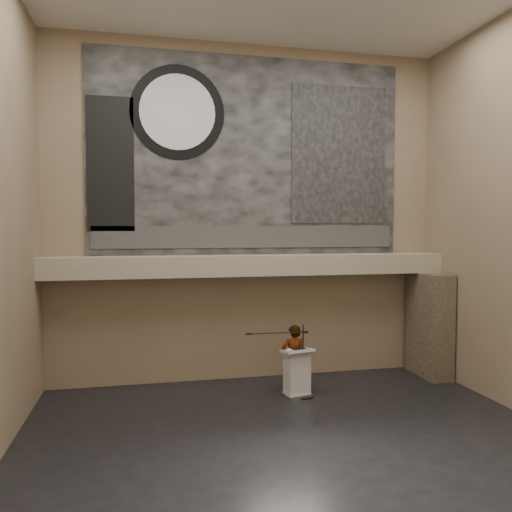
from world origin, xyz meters
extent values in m
plane|color=black|center=(0.00, 0.00, 0.00)|extent=(10.00, 10.00, 0.00)
cube|color=#7B674E|center=(0.00, 4.00, 4.25)|extent=(10.00, 0.02, 8.50)
cube|color=#7B674E|center=(0.00, -4.00, 4.25)|extent=(10.00, 0.02, 8.50)
cube|color=gray|center=(0.00, 3.60, 2.95)|extent=(10.00, 0.80, 0.50)
cylinder|color=#B2893D|center=(-1.60, 3.55, 2.67)|extent=(0.04, 0.04, 0.06)
cylinder|color=#B2893D|center=(1.90, 3.55, 2.67)|extent=(0.04, 0.04, 0.06)
cube|color=black|center=(0.00, 3.97, 5.70)|extent=(8.00, 0.05, 5.00)
cube|color=#303030|center=(0.00, 3.93, 3.65)|extent=(7.76, 0.02, 0.55)
cylinder|color=black|center=(-1.80, 3.93, 6.70)|extent=(2.30, 0.02, 2.30)
cylinder|color=silver|center=(-1.80, 3.91, 6.70)|extent=(1.84, 0.02, 1.84)
cube|color=black|center=(2.40, 3.93, 5.80)|extent=(2.60, 0.02, 3.60)
cube|color=black|center=(-3.40, 3.93, 5.40)|extent=(1.10, 0.02, 3.20)
cube|color=#413628|center=(4.65, 3.15, 1.35)|extent=(0.60, 1.40, 2.70)
cube|color=silver|center=(0.76, 2.29, 0.04)|extent=(0.69, 0.57, 0.08)
cube|color=silver|center=(0.76, 2.29, 0.56)|extent=(0.60, 0.47, 0.96)
cube|color=silver|center=(0.76, 2.27, 1.07)|extent=(0.76, 0.61, 0.13)
cube|color=black|center=(0.78, 2.26, 1.12)|extent=(0.34, 0.32, 0.04)
cube|color=silver|center=(0.60, 2.23, 1.10)|extent=(0.30, 0.33, 0.00)
imported|color=white|center=(0.80, 2.66, 0.80)|extent=(0.60, 0.41, 1.59)
cylinder|color=black|center=(0.90, 2.29, 0.01)|extent=(0.52, 0.52, 0.02)
cylinder|color=black|center=(0.90, 2.29, 0.83)|extent=(0.03, 0.03, 1.66)
cylinder|color=black|center=(0.27, 2.33, 1.49)|extent=(1.40, 0.11, 0.02)
camera|label=1|loc=(-2.59, -8.52, 3.83)|focal=35.00mm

